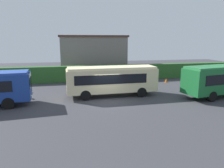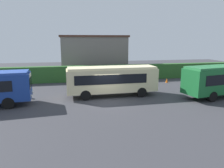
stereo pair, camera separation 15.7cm
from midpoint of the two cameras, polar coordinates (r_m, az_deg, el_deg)
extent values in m
plane|color=#38383D|center=(20.17, -0.81, -4.61)|extent=(76.01, 76.01, 0.00)
cube|color=black|center=(20.30, -20.89, 0.41)|extent=(0.21, 2.06, 0.95)
cube|color=silver|center=(20.19, -21.03, 2.30)|extent=(0.15, 1.38, 0.28)
cylinder|color=black|center=(21.96, -25.01, -3.02)|extent=(1.02, 0.36, 1.00)
cylinder|color=black|center=(19.75, -25.98, -4.68)|extent=(1.02, 0.36, 1.00)
sphere|color=silver|center=(21.19, -20.50, -2.04)|extent=(0.22, 0.22, 0.22)
sphere|color=silver|center=(19.85, -20.77, -2.96)|extent=(0.22, 0.22, 0.22)
cube|color=beige|center=(21.63, 0.19, 1.14)|extent=(9.18, 2.61, 2.29)
cube|color=#F8E8B2|center=(21.44, 0.19, 4.41)|extent=(8.90, 2.41, 0.20)
cube|color=black|center=(22.73, -1.24, 2.36)|extent=(7.13, 0.15, 0.92)
cube|color=black|center=(20.32, 0.13, 1.23)|extent=(7.13, 0.15, 0.92)
cube|color=black|center=(23.01, 11.42, 2.24)|extent=(0.07, 2.03, 0.96)
cube|color=silver|center=(22.91, 11.49, 3.94)|extent=(0.06, 1.36, 0.28)
cylinder|color=black|center=(23.70, 6.29, -0.94)|extent=(1.00, 0.30, 1.00)
cylinder|color=black|center=(21.62, 8.21, -2.23)|extent=(1.00, 0.30, 1.00)
cylinder|color=black|center=(22.56, -7.49, -1.62)|extent=(1.00, 0.30, 1.00)
cylinder|color=black|center=(20.37, -6.93, -3.07)|extent=(1.00, 0.30, 1.00)
sphere|color=silver|center=(23.82, 10.70, -0.02)|extent=(0.22, 0.22, 0.22)
sphere|color=silver|center=(22.60, 12.03, -0.71)|extent=(0.22, 0.22, 0.22)
cube|color=black|center=(25.15, 26.29, 2.26)|extent=(7.48, 1.39, 0.97)
cylinder|color=black|center=(23.43, 21.67, -1.87)|extent=(1.03, 0.45, 1.00)
cylinder|color=black|center=(21.91, 25.67, -3.11)|extent=(1.03, 0.45, 1.00)
cube|color=silver|center=(23.79, -24.29, -2.02)|extent=(0.34, 0.31, 0.89)
cube|color=silver|center=(23.62, -24.46, -0.05)|extent=(0.50, 0.37, 0.78)
sphere|color=tan|center=(23.53, -24.56, 1.17)|extent=(0.24, 0.24, 0.24)
cube|color=#334C8C|center=(25.26, -4.86, -0.30)|extent=(0.38, 0.36, 0.84)
cube|color=silver|center=(25.11, -4.89, 1.45)|extent=(0.54, 0.47, 0.73)
sphere|color=#8C6647|center=(25.03, -4.91, 2.54)|extent=(0.23, 0.23, 0.23)
cube|color=#2B5B26|center=(30.05, -4.53, 2.94)|extent=(50.00, 1.06, 2.18)
cube|color=slate|center=(35.17, -4.84, 7.46)|extent=(10.28, 5.40, 6.12)
cube|color=#4C2D23|center=(35.08, -4.93, 12.69)|extent=(10.69, 5.62, 0.30)
cone|color=orange|center=(29.73, 14.71, 0.95)|extent=(0.36, 0.36, 0.60)
camera|label=1|loc=(0.08, -89.78, 0.05)|focal=33.87mm
camera|label=2|loc=(0.08, 90.22, -0.05)|focal=33.87mm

